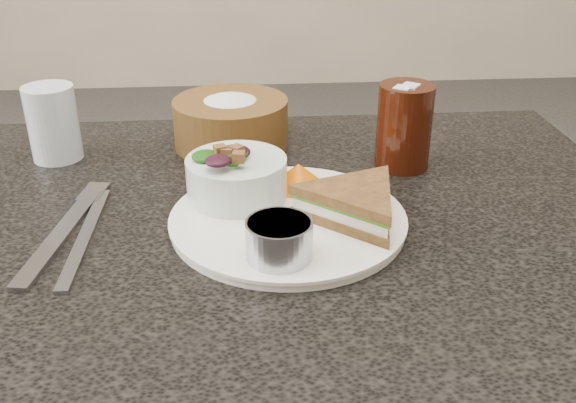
# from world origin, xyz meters

# --- Properties ---
(dinner_plate) EXTENTS (0.27, 0.27, 0.01)m
(dinner_plate) POSITION_xyz_m (0.05, -0.01, 0.76)
(dinner_plate) COLOR silver
(dinner_plate) RESTS_ON dining_table
(sandwich) EXTENTS (0.21, 0.21, 0.04)m
(sandwich) POSITION_xyz_m (0.13, -0.03, 0.78)
(sandwich) COLOR brown
(sandwich) RESTS_ON dinner_plate
(salad_bowl) EXTENTS (0.14, 0.14, 0.07)m
(salad_bowl) POSITION_xyz_m (-0.00, 0.04, 0.80)
(salad_bowl) COLOR silver
(salad_bowl) RESTS_ON dinner_plate
(dressing_ramekin) EXTENTS (0.09, 0.09, 0.04)m
(dressing_ramekin) POSITION_xyz_m (0.04, -0.10, 0.78)
(dressing_ramekin) COLOR #9FA3AF
(dressing_ramekin) RESTS_ON dinner_plate
(orange_wedge) EXTENTS (0.10, 0.10, 0.03)m
(orange_wedge) POSITION_xyz_m (0.07, 0.06, 0.78)
(orange_wedge) COLOR #E86400
(orange_wedge) RESTS_ON dinner_plate
(fork) EXTENTS (0.05, 0.21, 0.01)m
(fork) POSITION_xyz_m (-0.20, -0.02, 0.75)
(fork) COLOR #97989A
(fork) RESTS_ON dining_table
(knife) EXTENTS (0.02, 0.22, 0.00)m
(knife) POSITION_xyz_m (-0.17, -0.02, 0.75)
(knife) COLOR #999DA4
(knife) RESTS_ON dining_table
(bread_basket) EXTENTS (0.18, 0.18, 0.09)m
(bread_basket) POSITION_xyz_m (-0.01, 0.23, 0.80)
(bread_basket) COLOR brown
(bread_basket) RESTS_ON dining_table
(cola_glass) EXTENTS (0.08, 0.08, 0.13)m
(cola_glass) POSITION_xyz_m (0.22, 0.14, 0.81)
(cola_glass) COLOR black
(cola_glass) RESTS_ON dining_table
(water_glass) EXTENTS (0.09, 0.09, 0.10)m
(water_glass) POSITION_xyz_m (-0.25, 0.21, 0.80)
(water_glass) COLOR silver
(water_glass) RESTS_ON dining_table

